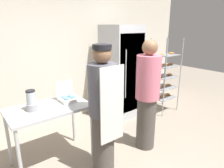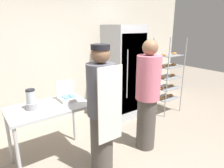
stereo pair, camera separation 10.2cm
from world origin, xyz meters
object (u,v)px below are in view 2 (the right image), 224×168
at_px(blender_pitcher, 31,101).
at_px(person_baker, 102,110).
at_px(person_customer, 148,96).
at_px(refrigerator, 123,72).
at_px(donut_box, 68,97).
at_px(baking_rack, 167,77).

relative_size(blender_pitcher, person_baker, 0.16).
distance_m(blender_pitcher, person_customer, 1.69).
height_order(refrigerator, person_customer, refrigerator).
height_order(refrigerator, blender_pitcher, refrigerator).
bearing_deg(refrigerator, donut_box, -160.18).
bearing_deg(person_customer, refrigerator, 67.32).
bearing_deg(person_customer, blender_pitcher, 158.89).
xyz_separation_m(refrigerator, baking_rack, (0.93, -0.44, -0.16)).
xyz_separation_m(baking_rack, person_customer, (-1.43, -0.75, 0.07)).
bearing_deg(baking_rack, person_baker, -161.40).
xyz_separation_m(refrigerator, donut_box, (-1.54, -0.55, -0.06)).
distance_m(donut_box, person_baker, 0.69).
distance_m(donut_box, blender_pitcher, 0.54).
relative_size(refrigerator, donut_box, 6.88).
distance_m(person_baker, person_customer, 0.88).
xyz_separation_m(refrigerator, blender_pitcher, (-2.07, -0.59, 0.01)).
bearing_deg(refrigerator, baking_rack, -25.42).
bearing_deg(donut_box, person_customer, -31.62).
height_order(baking_rack, person_baker, person_baker).
height_order(blender_pitcher, person_baker, person_baker).
height_order(refrigerator, donut_box, refrigerator).
relative_size(donut_box, person_customer, 0.16).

